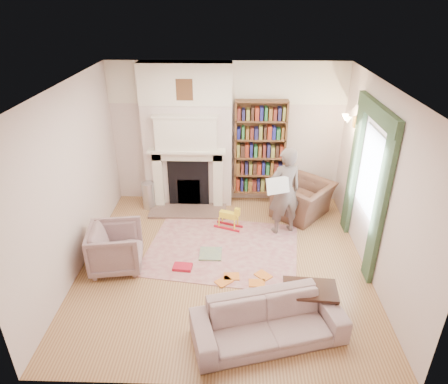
{
  "coord_description": "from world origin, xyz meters",
  "views": [
    {
      "loc": [
        0.15,
        -5.23,
        3.94
      ],
      "look_at": [
        0.0,
        0.25,
        1.15
      ],
      "focal_mm": 32.0,
      "sensor_mm": 36.0,
      "label": 1
    }
  ],
  "objects_px": {
    "man_reading": "(285,192)",
    "coffee_table": "(309,301)",
    "paraffin_heater": "(148,196)",
    "sofa": "(268,322)",
    "armchair_reading": "(303,200)",
    "bookcase": "(260,148)",
    "armchair_left": "(116,248)",
    "rocking_horse": "(228,217)"
  },
  "relations": [
    {
      "from": "man_reading",
      "to": "coffee_table",
      "type": "distance_m",
      "value": 2.17
    },
    {
      "from": "paraffin_heater",
      "to": "sofa",
      "type": "bearing_deg",
      "value": -57.04
    },
    {
      "from": "paraffin_heater",
      "to": "armchair_reading",
      "type": "bearing_deg",
      "value": -3.85
    },
    {
      "from": "man_reading",
      "to": "coffee_table",
      "type": "bearing_deg",
      "value": 73.88
    },
    {
      "from": "sofa",
      "to": "man_reading",
      "type": "height_order",
      "value": "man_reading"
    },
    {
      "from": "coffee_table",
      "to": "bookcase",
      "type": "bearing_deg",
      "value": 103.5
    },
    {
      "from": "armchair_left",
      "to": "armchair_reading",
      "type": "bearing_deg",
      "value": -70.06
    },
    {
      "from": "bookcase",
      "to": "man_reading",
      "type": "relative_size",
      "value": 1.14
    },
    {
      "from": "armchair_reading",
      "to": "coffee_table",
      "type": "height_order",
      "value": "armchair_reading"
    },
    {
      "from": "armchair_left",
      "to": "paraffin_heater",
      "type": "bearing_deg",
      "value": -12.13
    },
    {
      "from": "bookcase",
      "to": "armchair_reading",
      "type": "relative_size",
      "value": 1.8
    },
    {
      "from": "armchair_reading",
      "to": "rocking_horse",
      "type": "height_order",
      "value": "armchair_reading"
    },
    {
      "from": "paraffin_heater",
      "to": "rocking_horse",
      "type": "relative_size",
      "value": 1.08
    },
    {
      "from": "armchair_left",
      "to": "rocking_horse",
      "type": "distance_m",
      "value": 2.11
    },
    {
      "from": "paraffin_heater",
      "to": "coffee_table",
      "type": "bearing_deg",
      "value": -46.7
    },
    {
      "from": "armchair_reading",
      "to": "armchair_left",
      "type": "bearing_deg",
      "value": -21.52
    },
    {
      "from": "man_reading",
      "to": "coffee_table",
      "type": "height_order",
      "value": "man_reading"
    },
    {
      "from": "sofa",
      "to": "paraffin_heater",
      "type": "distance_m",
      "value": 3.96
    },
    {
      "from": "armchair_reading",
      "to": "rocking_horse",
      "type": "relative_size",
      "value": 2.03
    },
    {
      "from": "man_reading",
      "to": "sofa",
      "type": "bearing_deg",
      "value": 60.36
    },
    {
      "from": "paraffin_heater",
      "to": "rocking_horse",
      "type": "bearing_deg",
      "value": -24.09
    },
    {
      "from": "bookcase",
      "to": "sofa",
      "type": "distance_m",
      "value": 3.78
    },
    {
      "from": "coffee_table",
      "to": "rocking_horse",
      "type": "distance_m",
      "value": 2.44
    },
    {
      "from": "armchair_reading",
      "to": "sofa",
      "type": "distance_m",
      "value": 3.24
    },
    {
      "from": "sofa",
      "to": "paraffin_heater",
      "type": "bearing_deg",
      "value": 107.72
    },
    {
      "from": "armchair_reading",
      "to": "sofa",
      "type": "bearing_deg",
      "value": 24.09
    },
    {
      "from": "armchair_reading",
      "to": "coffee_table",
      "type": "relative_size",
      "value": 1.47
    },
    {
      "from": "armchair_left",
      "to": "man_reading",
      "type": "bearing_deg",
      "value": -76.17
    },
    {
      "from": "armchair_left",
      "to": "paraffin_heater",
      "type": "distance_m",
      "value": 1.93
    },
    {
      "from": "man_reading",
      "to": "coffee_table",
      "type": "xyz_separation_m",
      "value": [
        0.14,
        -2.08,
        -0.58
      ]
    },
    {
      "from": "bookcase",
      "to": "sofa",
      "type": "bearing_deg",
      "value": -90.76
    },
    {
      "from": "armchair_reading",
      "to": "rocking_horse",
      "type": "xyz_separation_m",
      "value": [
        -1.43,
        -0.51,
        -0.11
      ]
    },
    {
      "from": "sofa",
      "to": "rocking_horse",
      "type": "bearing_deg",
      "value": 86.57
    },
    {
      "from": "armchair_reading",
      "to": "armchair_left",
      "type": "relative_size",
      "value": 1.3
    },
    {
      "from": "bookcase",
      "to": "man_reading",
      "type": "bearing_deg",
      "value": -71.63
    },
    {
      "from": "bookcase",
      "to": "rocking_horse",
      "type": "height_order",
      "value": "bookcase"
    },
    {
      "from": "bookcase",
      "to": "coffee_table",
      "type": "distance_m",
      "value": 3.42
    },
    {
      "from": "sofa",
      "to": "coffee_table",
      "type": "bearing_deg",
      "value": 21.89
    },
    {
      "from": "armchair_left",
      "to": "paraffin_heater",
      "type": "relative_size",
      "value": 1.44
    },
    {
      "from": "coffee_table",
      "to": "man_reading",
      "type": "bearing_deg",
      "value": 98.13
    },
    {
      "from": "armchair_left",
      "to": "coffee_table",
      "type": "relative_size",
      "value": 1.13
    },
    {
      "from": "bookcase",
      "to": "paraffin_heater",
      "type": "xyz_separation_m",
      "value": [
        -2.2,
        -0.35,
        -0.9
      ]
    }
  ]
}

